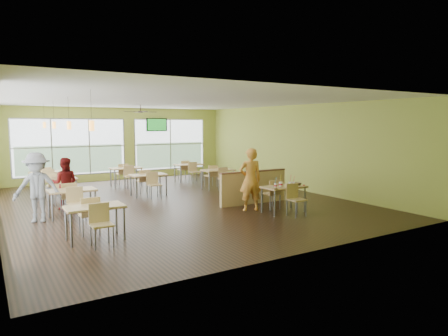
# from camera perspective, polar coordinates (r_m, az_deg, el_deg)

# --- Properties ---
(room) EXTENTS (12.00, 12.04, 3.20)m
(room) POSITION_cam_1_polar(r_m,az_deg,el_deg) (12.73, -7.19, 2.27)
(room) COLOR black
(room) RESTS_ON ground
(window_bays) EXTENTS (9.24, 10.24, 2.38)m
(window_bays) POSITION_cam_1_polar(r_m,az_deg,el_deg) (14.92, -21.45, 1.99)
(window_bays) COLOR white
(window_bays) RESTS_ON room
(main_table) EXTENTS (1.22, 1.52, 0.87)m
(main_table) POSITION_cam_1_polar(r_m,az_deg,el_deg) (11.35, 8.50, -3.16)
(main_table) COLOR #D5B772
(main_table) RESTS_ON floor
(half_wall_divider) EXTENTS (2.40, 0.14, 1.04)m
(half_wall_divider) POSITION_cam_1_polar(r_m,az_deg,el_deg) (12.50, 4.24, -2.74)
(half_wall_divider) COLOR #D5B772
(half_wall_divider) RESTS_ON floor
(dining_tables) EXTENTS (6.92, 8.72, 0.87)m
(dining_tables) POSITION_cam_1_polar(r_m,az_deg,el_deg) (14.05, -13.91, -1.46)
(dining_tables) COLOR #D5B772
(dining_tables) RESTS_ON floor
(pendant_lights) EXTENTS (0.11, 7.31, 0.86)m
(pendant_lights) POSITION_cam_1_polar(r_m,az_deg,el_deg) (12.43, -22.22, 5.70)
(pendant_lights) COLOR #2D2119
(pendant_lights) RESTS_ON ceiling
(ceiling_fan) EXTENTS (1.25, 1.25, 0.29)m
(ceiling_fan) POSITION_cam_1_polar(r_m,az_deg,el_deg) (15.49, -11.85, 7.88)
(ceiling_fan) COLOR #2D2119
(ceiling_fan) RESTS_ON ceiling
(tv_backwall) EXTENTS (1.00, 0.07, 0.60)m
(tv_backwall) POSITION_cam_1_polar(r_m,az_deg,el_deg) (18.83, -9.59, 6.12)
(tv_backwall) COLOR black
(tv_backwall) RESTS_ON wall_back
(man_plaid) EXTENTS (0.76, 0.61, 1.80)m
(man_plaid) POSITION_cam_1_polar(r_m,az_deg,el_deg) (11.44, 3.79, -1.66)
(man_plaid) COLOR orange
(man_plaid) RESTS_ON floor
(patron_maroon) EXTENTS (0.89, 0.79, 1.52)m
(patron_maroon) POSITION_cam_1_polar(r_m,az_deg,el_deg) (12.51, -21.78, -2.07)
(patron_maroon) COLOR #5B0F0E
(patron_maroon) RESTS_ON floor
(patron_grey) EXTENTS (1.30, 1.00, 1.78)m
(patron_grey) POSITION_cam_1_polar(r_m,az_deg,el_deg) (11.15, -25.13, -2.52)
(patron_grey) COLOR slate
(patron_grey) RESTS_ON floor
(cup_blue) EXTENTS (0.09, 0.09, 0.32)m
(cup_blue) POSITION_cam_1_polar(r_m,az_deg,el_deg) (11.00, 7.38, -2.48)
(cup_blue) COLOR white
(cup_blue) RESTS_ON main_table
(cup_yellow) EXTENTS (0.10, 0.10, 0.37)m
(cup_yellow) POSITION_cam_1_polar(r_m,az_deg,el_deg) (11.18, 8.11, -2.30)
(cup_yellow) COLOR white
(cup_yellow) RESTS_ON main_table
(cup_red_near) EXTENTS (0.10, 0.10, 0.37)m
(cup_red_near) POSITION_cam_1_polar(r_m,az_deg,el_deg) (11.22, 9.46, -2.29)
(cup_red_near) COLOR white
(cup_red_near) RESTS_ON main_table
(cup_red_far) EXTENTS (0.08, 0.08, 0.30)m
(cup_red_far) POSITION_cam_1_polar(r_m,az_deg,el_deg) (11.43, 9.93, -2.21)
(cup_red_far) COLOR white
(cup_red_far) RESTS_ON main_table
(food_basket) EXTENTS (0.27, 0.27, 0.06)m
(food_basket) POSITION_cam_1_polar(r_m,az_deg,el_deg) (11.62, 10.36, -2.21)
(food_basket) COLOR black
(food_basket) RESTS_ON main_table
(ketchup_cup) EXTENTS (0.06, 0.06, 0.02)m
(ketchup_cup) POSITION_cam_1_polar(r_m,az_deg,el_deg) (11.52, 11.36, -2.42)
(ketchup_cup) COLOR #AE0D12
(ketchup_cup) RESTS_ON main_table
(wrapper_left) EXTENTS (0.18, 0.17, 0.04)m
(wrapper_left) POSITION_cam_1_polar(r_m,az_deg,el_deg) (10.79, 7.33, -2.90)
(wrapper_left) COLOR #946C47
(wrapper_left) RESTS_ON main_table
(wrapper_mid) EXTENTS (0.26, 0.24, 0.05)m
(wrapper_mid) POSITION_cam_1_polar(r_m,az_deg,el_deg) (11.42, 7.95, -2.35)
(wrapper_mid) COLOR #946C47
(wrapper_mid) RESTS_ON main_table
(wrapper_right) EXTENTS (0.14, 0.13, 0.03)m
(wrapper_right) POSITION_cam_1_polar(r_m,az_deg,el_deg) (11.32, 10.15, -2.53)
(wrapper_right) COLOR #946C47
(wrapper_right) RESTS_ON main_table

